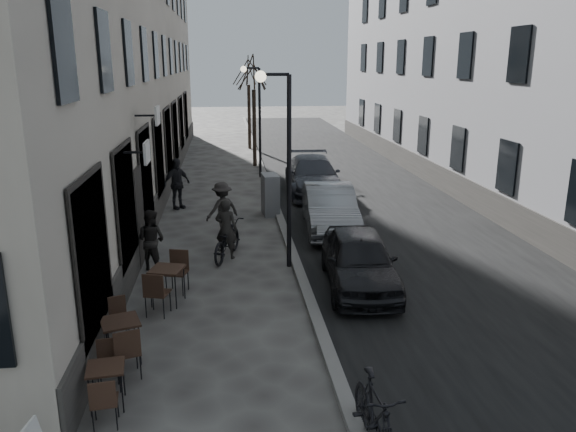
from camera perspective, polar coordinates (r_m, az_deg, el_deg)
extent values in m
plane|color=#3E3B38|center=(9.79, 4.26, -17.51)|extent=(120.00, 120.00, 0.00)
cube|color=black|center=(25.23, 6.26, 3.25)|extent=(7.30, 60.00, 0.00)
cube|color=slate|center=(24.69, -2.05, 3.20)|extent=(0.25, 60.00, 0.12)
cylinder|color=black|center=(14.42, 0.11, 4.22)|extent=(0.12, 0.12, 5.00)
cylinder|color=black|center=(14.11, -1.34, 14.19)|extent=(0.70, 0.08, 0.08)
sphere|color=#FFF2CC|center=(14.09, -2.80, 13.97)|extent=(0.28, 0.28, 0.28)
cylinder|color=black|center=(26.25, -2.88, 9.33)|extent=(0.12, 0.12, 5.00)
cylinder|color=black|center=(26.08, -3.75, 14.78)|extent=(0.70, 0.08, 0.08)
sphere|color=#FFF2CC|center=(26.07, -4.54, 14.65)|extent=(0.28, 0.28, 0.28)
cylinder|color=black|center=(29.29, -3.43, 8.88)|extent=(0.20, 0.20, 3.90)
cylinder|color=black|center=(35.25, -3.96, 10.00)|extent=(0.20, 0.20, 3.90)
cube|color=#311E16|center=(9.54, -18.07, -14.43)|extent=(0.64, 0.64, 0.04)
cylinder|color=black|center=(9.54, -19.49, -17.03)|extent=(0.02, 0.02, 0.67)
cylinder|color=black|center=(9.49, -16.48, -16.93)|extent=(0.02, 0.02, 0.67)
cylinder|color=black|center=(9.95, -19.23, -15.56)|extent=(0.02, 0.02, 0.67)
cylinder|color=black|center=(9.91, -16.36, -15.45)|extent=(0.02, 0.02, 0.67)
cube|color=#311E16|center=(10.72, -16.70, -10.25)|extent=(0.83, 0.83, 0.04)
cylinder|color=black|center=(10.63, -17.82, -13.01)|extent=(0.03, 0.03, 0.76)
cylinder|color=black|center=(10.69, -14.82, -12.61)|extent=(0.03, 0.03, 0.76)
cylinder|color=black|center=(11.12, -18.18, -11.72)|extent=(0.03, 0.03, 0.76)
cylinder|color=black|center=(11.18, -15.32, -11.34)|extent=(0.03, 0.03, 0.76)
cube|color=#311E16|center=(12.90, -12.22, -5.30)|extent=(0.84, 0.84, 0.04)
cylinder|color=black|center=(12.91, -13.76, -7.39)|extent=(0.03, 0.03, 0.80)
cylinder|color=black|center=(12.71, -11.34, -7.61)|extent=(0.03, 0.03, 0.80)
cylinder|color=black|center=(13.40, -12.84, -6.46)|extent=(0.03, 0.03, 0.80)
cylinder|color=black|center=(13.21, -10.50, -6.66)|extent=(0.03, 0.03, 0.80)
cube|color=slate|center=(19.94, -1.81, 2.18)|extent=(0.61, 1.01, 1.46)
imported|color=black|center=(15.66, -6.26, -2.45)|extent=(1.29, 2.09, 1.04)
imported|color=black|center=(15.56, -6.30, -1.29)|extent=(0.72, 0.59, 1.70)
imported|color=black|center=(15.09, -13.70, -2.36)|extent=(0.98, 0.92, 1.61)
imported|color=#2B2725|center=(17.63, -6.69, 0.72)|extent=(1.27, 1.12, 1.71)
imported|color=black|center=(21.09, -11.24, 3.24)|extent=(1.15, 1.06, 1.89)
imported|color=black|center=(13.68, 7.26, -4.43)|extent=(1.95, 4.16, 1.38)
imported|color=gray|center=(18.11, 4.24, 0.77)|extent=(1.84, 4.51, 1.45)
imported|color=#363940|center=(23.22, 2.55, 4.13)|extent=(2.29, 5.21, 1.49)
imported|color=black|center=(8.33, 8.84, -19.55)|extent=(0.63, 1.91, 1.13)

